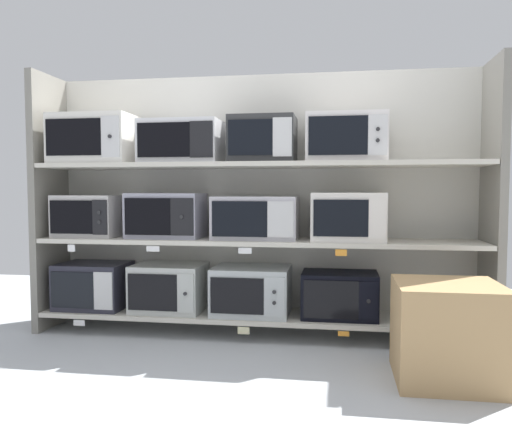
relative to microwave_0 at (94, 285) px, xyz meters
name	(u,v)px	position (x,y,z in m)	size (l,w,h in m)	color
ground	(223,393)	(1.17, -1.00, -0.31)	(6.92, 6.00, 0.02)	#B2B7BC
back_panel	(261,202)	(1.17, 0.25, 0.59)	(3.12, 0.04, 1.78)	beige
upright_left	(50,202)	(-0.32, 0.00, 0.59)	(0.05, 0.45, 1.78)	gray
upright_right	(493,204)	(2.66, 0.00, 0.59)	(0.05, 0.45, 1.78)	gray
shelf_0	(256,316)	(1.17, 0.00, -0.17)	(2.92, 0.45, 0.03)	beige
microwave_0	(94,285)	(0.00, 0.00, 0.00)	(0.47, 0.38, 0.32)	#262633
microwave_1	(169,287)	(0.56, 0.00, 0.00)	(0.48, 0.39, 0.32)	#B6BAB5
microwave_2	(252,290)	(1.14, 0.00, 0.00)	(0.51, 0.42, 0.32)	#B1B9BA
microwave_3	(340,295)	(1.72, 0.00, -0.01)	(0.49, 0.35, 0.29)	black
price_tag_0	(79,323)	(0.00, -0.22, -0.21)	(0.08, 0.00, 0.04)	white
price_tag_1	(244,331)	(1.12, -0.22, -0.22)	(0.08, 0.00, 0.05)	beige
price_tag_2	(344,334)	(1.75, -0.22, -0.21)	(0.07, 0.00, 0.03)	orange
shelf_1	(256,241)	(1.17, 0.00, 0.33)	(2.92, 0.45, 0.03)	beige
microwave_4	(90,216)	(-0.02, 0.00, 0.49)	(0.43, 0.36, 0.29)	#BBB7B5
microwave_5	(166,215)	(0.54, 0.00, 0.50)	(0.50, 0.34, 0.31)	#9C9BAC
microwave_6	(256,218)	(1.16, 0.00, 0.49)	(0.56, 0.35, 0.28)	#B8B5BC
microwave_7	(348,217)	(1.77, 0.00, 0.50)	(0.47, 0.41, 0.31)	silver
price_tag_3	(71,248)	(-0.04, -0.22, 0.29)	(0.05, 0.00, 0.05)	white
price_tag_4	(153,249)	(0.53, -0.22, 0.29)	(0.09, 0.00, 0.04)	white
price_tag_5	(245,251)	(1.13, -0.22, 0.29)	(0.08, 0.00, 0.04)	white
price_tag_6	(341,253)	(1.73, -0.22, 0.29)	(0.07, 0.00, 0.04)	orange
shelf_2	(256,165)	(1.17, 0.00, 0.84)	(2.92, 0.45, 0.03)	beige
microwave_8	(96,140)	(0.04, 0.00, 1.02)	(0.55, 0.43, 0.34)	silver
microwave_9	(181,142)	(0.66, 0.00, 1.00)	(0.54, 0.34, 0.29)	silver
microwave_10	(263,140)	(1.21, 0.00, 1.00)	(0.43, 0.34, 0.30)	#303132
microwave_11	(346,138)	(1.75, 0.00, 1.01)	(0.51, 0.34, 0.31)	silver
shipping_carton	(447,332)	(2.27, -0.67, -0.05)	(0.52, 0.52, 0.50)	tan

